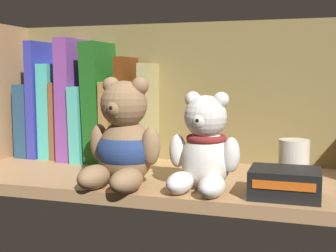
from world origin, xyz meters
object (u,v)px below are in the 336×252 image
Objects in this scene: book_6 at (104,102)px; small_product_box at (285,183)px; book_1 at (43,100)px; book_2 at (55,111)px; book_0 at (33,120)px; book_3 at (66,120)px; teddy_bear_larger at (124,143)px; teddy_bear_smaller at (205,149)px; book_5 at (90,122)px; book_10 at (150,113)px; book_4 at (77,99)px; book_8 at (128,109)px; book_9 at (139,121)px; book_7 at (118,121)px; pillar_candle at (294,162)px.

small_product_box is at bearing -27.36° from book_6.
book_1 reaches higher than book_2.
book_1 reaches higher than book_0.
book_1 reaches higher than book_3.
teddy_bear_smaller is (13.09, 0.51, -0.36)cm from teddy_bear_larger.
book_5 is (13.93, 0.00, -0.14)cm from book_0.
book_2 is 1.99× the size of small_product_box.
book_10 is at bearing 0.00° from book_0.
book_1 is 33.69cm from teddy_bear_larger.
book_2 is 1.30× the size of book_5.
book_3 is 1.61× the size of small_product_box.
book_3 is at bearing -180.00° from book_4.
teddy_bear_smaller is (37.41, -18.92, -3.48)cm from book_2.
book_3 is at bearing 151.41° from teddy_bear_smaller.
book_8 is 1.40× the size of teddy_bear_smaller.
book_2 is 11.89cm from book_6.
teddy_bear_smaller is (42.85, -18.92, -1.34)cm from book_0.
book_8 is 2.12× the size of small_product_box.
book_5 is at bearing 0.00° from book_3.
book_10 is 19.84cm from teddy_bear_larger.
book_3 is at bearing 180.00° from book_9.
book_6 is at bearing -180.00° from book_8.
book_10 is at bearing 0.00° from book_3.
book_6 reaches higher than book_2.
book_9 is (24.99, 0.00, 0.37)cm from book_0.
book_4 is at bearing 0.00° from book_0.
book_2 is at bearing 180.00° from book_9.
teddy_bear_smaller is at bearing -50.46° from book_10.
book_2 is 21.80cm from book_10.
book_4 reaches higher than small_product_box.
book_9 reaches higher than book_5.
book_7 is 2.24× the size of pillar_candle.
book_7 is 21.69cm from teddy_bear_larger.
small_product_box is at bearing -25.50° from book_5.
teddy_bear_smaller is at bearing -33.19° from book_5.
book_9 is at bearing 0.00° from book_1.
teddy_bear_larger reaches higher than book_5.
small_product_box is at bearing -21.56° from book_2.
teddy_bear_smaller is (15.62, -18.92, -3.47)cm from book_10.
book_9 is (11.05, -0.00, 0.51)cm from book_5.
book_10 is at bearing 0.00° from book_1.
book_6 is 5.63cm from book_8.
book_1 is 6.84cm from book_3.
book_2 is 1.31× the size of teddy_bear_smaller.
teddy_bear_smaller is at bearing -36.35° from book_6.
book_7 reaches higher than small_product_box.
book_5 is 25.08cm from teddy_bear_larger.
small_product_box is (37.77, -19.54, -9.95)cm from book_6.
book_9 is 1.08× the size of teddy_bear_smaller.
book_0 is 0.65× the size of book_6.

